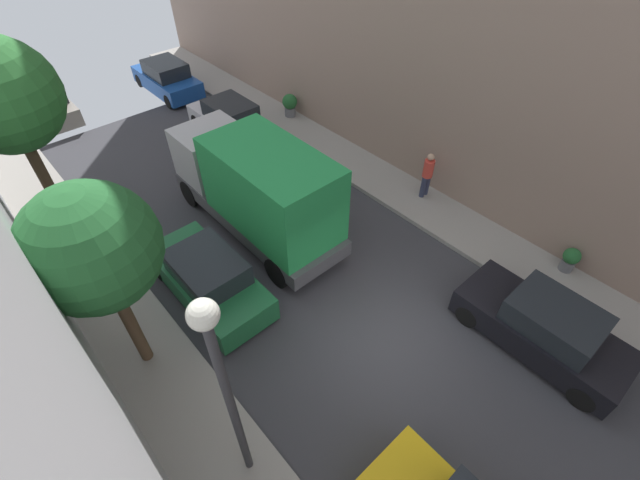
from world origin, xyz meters
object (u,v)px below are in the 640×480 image
parked_car_right_1 (543,328)px  pedestrian (427,174)px  parked_car_left_3 (208,278)px  potted_plant_0 (570,259)px  lamp_post (223,379)px  delivery_truck (257,187)px  parked_car_right_3 (167,78)px  parked_car_left_4 (45,104)px  parked_car_right_2 (231,121)px  potted_plant_2 (290,104)px  street_tree_0 (1,97)px  street_tree_2 (93,249)px

parked_car_right_1 → pedestrian: (2.69, 5.82, 0.35)m
parked_car_right_1 → pedestrian: pedestrian is taller
parked_car_left_3 → parked_car_right_1: same height
pedestrian → potted_plant_0: pedestrian is taller
parked_car_left_3 → lamp_post: lamp_post is taller
pedestrian → parked_car_right_1: bearing=-114.8°
potted_plant_0 → parked_car_left_3: bearing=142.8°
potted_plant_0 → lamp_post: lamp_post is taller
delivery_truck → lamp_post: 7.68m
parked_car_left_3 → potted_plant_0: parked_car_left_3 is taller
parked_car_right_3 → parked_car_left_3: bearing=-112.9°
parked_car_left_4 → parked_car_right_1: 21.71m
parked_car_right_2 → potted_plant_2: (2.85, -0.49, -0.02)m
parked_car_right_1 → potted_plant_0: (2.99, 0.68, -0.13)m
street_tree_0 → lamp_post: 10.38m
parked_car_right_2 → pedestrian: bearing=-72.0°
delivery_truck → parked_car_right_2: bearing=65.1°
parked_car_right_3 → street_tree_2: 15.89m
street_tree_2 → lamp_post: size_ratio=0.95×
parked_car_left_4 → street_tree_2: street_tree_2 is taller
parked_car_right_1 → lamp_post: size_ratio=0.77×
parked_car_left_4 → pedestrian: bearing=-62.0°
pedestrian → potted_plant_2: pedestrian is taller
parked_car_left_4 → potted_plant_2: 11.07m
parked_car_right_2 → parked_car_right_3: size_ratio=1.00×
parked_car_right_1 → parked_car_right_2: same height
parked_car_left_3 → parked_car_right_2: 8.91m
street_tree_2 → pedestrian: bearing=-2.7°
parked_car_left_3 → potted_plant_0: size_ratio=5.19×
parked_car_right_1 → parked_car_right_2: bearing=90.0°
parked_car_right_3 → lamp_post: lamp_post is taller
pedestrian → lamp_post: bearing=-161.6°
potted_plant_2 → delivery_truck: bearing=-136.2°
parked_car_right_1 → parked_car_right_3: size_ratio=1.00×
parked_car_right_3 → lamp_post: bearing=-112.8°
parked_car_left_4 → street_tree_2: 15.25m
pedestrian → street_tree_2: (-10.43, 0.49, 2.89)m
parked_car_left_4 → parked_car_right_1: size_ratio=1.00×
parked_car_right_1 → delivery_truck: 8.82m
parked_car_left_3 → street_tree_2: bearing=-162.6°
street_tree_2 → delivery_truck: bearing=21.8°
delivery_truck → street_tree_0: (-4.72, 4.51, 2.81)m
parked_car_right_3 → lamp_post: (-7.30, -17.33, 3.01)m
potted_plant_0 → lamp_post: (-10.29, 1.81, 3.14)m
pedestrian → parked_car_left_3: bearing=171.4°
pedestrian → potted_plant_0: (0.29, -5.14, -0.48)m
pedestrian → potted_plant_0: size_ratio=2.12×
street_tree_2 → potted_plant_0: bearing=-27.7°
potted_plant_2 → lamp_post: 15.38m
parked_car_left_4 → street_tree_0: (-2.02, -8.20, 3.88)m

